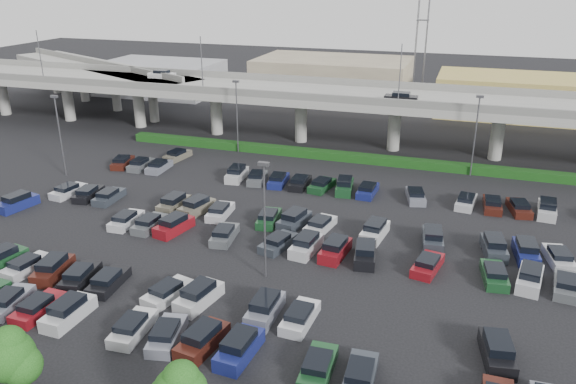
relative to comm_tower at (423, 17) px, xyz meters
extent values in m
plane|color=black|center=(-4.00, -74.00, -15.61)|extent=(280.00, 280.00, 0.00)
cube|color=gray|center=(-4.00, -42.00, -8.36)|extent=(150.00, 13.00, 1.10)
cube|color=slate|center=(-4.00, -48.25, -7.31)|extent=(150.00, 0.50, 1.00)
cube|color=slate|center=(-4.00, -35.75, -7.31)|extent=(150.00, 0.50, 1.00)
cylinder|color=gray|center=(-69.00, -42.00, -12.26)|extent=(1.80, 1.80, 6.70)
cube|color=slate|center=(-69.00, -42.00, -9.11)|extent=(2.60, 9.75, 0.50)
cylinder|color=gray|center=(-55.00, -42.00, -12.26)|extent=(1.80, 1.80, 6.70)
cube|color=slate|center=(-55.00, -42.00, -9.11)|extent=(2.60, 9.75, 0.50)
cylinder|color=gray|center=(-41.00, -42.00, -12.26)|extent=(1.80, 1.80, 6.70)
cube|color=slate|center=(-41.00, -42.00, -9.11)|extent=(2.60, 9.75, 0.50)
cylinder|color=gray|center=(-27.00, -42.00, -12.26)|extent=(1.80, 1.80, 6.70)
cube|color=slate|center=(-27.00, -42.00, -9.11)|extent=(2.60, 9.75, 0.50)
cylinder|color=gray|center=(-13.00, -42.00, -12.26)|extent=(1.80, 1.80, 6.70)
cube|color=slate|center=(-13.00, -42.00, -9.11)|extent=(2.60, 9.75, 0.50)
cylinder|color=gray|center=(1.00, -42.00, -12.26)|extent=(1.80, 1.80, 6.70)
cube|color=slate|center=(1.00, -42.00, -9.11)|extent=(2.60, 9.75, 0.50)
cylinder|color=gray|center=(15.00, -42.00, -12.26)|extent=(1.80, 1.80, 6.70)
cube|color=slate|center=(15.00, -42.00, -9.11)|extent=(2.60, 9.75, 0.50)
cube|color=white|center=(-38.00, -39.00, -7.40)|extent=(4.40, 1.82, 0.82)
cube|color=black|center=(-38.00, -39.00, -6.77)|extent=(2.30, 1.60, 0.50)
cube|color=black|center=(2.00, -45.00, -7.40)|extent=(4.40, 1.82, 0.82)
cube|color=black|center=(2.00, -45.00, -6.77)|extent=(2.30, 1.60, 0.50)
cylinder|color=#515056|center=(-54.00, -48.10, -3.81)|extent=(0.14, 0.14, 8.00)
cylinder|color=#515056|center=(-26.00, -48.10, -3.81)|extent=(0.14, 0.14, 8.00)
cylinder|color=#515056|center=(2.00, -48.10, -3.81)|extent=(0.14, 0.14, 8.00)
cube|color=gray|center=(-56.00, -31.00, -8.36)|extent=(50.93, 30.13, 1.10)
cube|color=slate|center=(-56.00, -31.00, -7.31)|extent=(47.34, 22.43, 1.00)
cylinder|color=gray|center=(-73.22, -22.97, -12.26)|extent=(1.60, 1.60, 6.70)
cylinder|color=gray|center=(-62.34, -28.04, -12.26)|extent=(1.60, 1.60, 6.70)
cylinder|color=gray|center=(-51.47, -33.11, -12.26)|extent=(1.60, 1.60, 6.70)
cylinder|color=gray|center=(-40.59, -38.18, -12.26)|extent=(1.60, 1.60, 6.70)
cube|color=#123C11|center=(-4.00, -49.00, -15.06)|extent=(66.00, 1.60, 1.10)
sphere|color=#194412|center=(-13.00, -100.67, -12.24)|extent=(3.04, 3.04, 3.04)
sphere|color=#194412|center=(-12.29, -100.57, -12.79)|extent=(2.39, 2.39, 2.39)
sphere|color=#194412|center=(-13.60, -100.75, -12.57)|extent=(2.39, 2.39, 2.39)
sphere|color=#194412|center=(-12.96, -100.55, -11.37)|extent=(2.06, 2.06, 2.06)
sphere|color=#194412|center=(-1.96, -100.27, -11.34)|extent=(2.08, 2.08, 2.08)
cube|color=slate|center=(-21.25, -92.50, -15.20)|extent=(2.43, 4.61, 0.82)
cube|color=black|center=(-21.25, -92.70, -14.57)|extent=(1.91, 2.50, 0.50)
cube|color=maroon|center=(-18.50, -92.50, -15.20)|extent=(1.93, 4.44, 0.82)
cube|color=black|center=(-18.50, -92.70, -14.57)|extent=(1.66, 2.34, 0.50)
cube|color=silver|center=(-15.75, -92.50, -15.09)|extent=(1.97, 4.46, 1.05)
cube|color=black|center=(-15.75, -92.50, -14.27)|extent=(1.69, 2.65, 0.65)
cube|color=silver|center=(-10.25, -92.50, -15.20)|extent=(2.08, 4.50, 0.82)
cube|color=black|center=(-10.25, -92.70, -14.57)|extent=(1.74, 2.39, 0.50)
cube|color=slate|center=(-7.50, -92.50, -15.20)|extent=(2.65, 4.67, 0.82)
cube|color=black|center=(-7.50, -92.70, -14.57)|extent=(2.02, 2.57, 0.50)
cube|color=#421911|center=(-4.75, -92.50, -15.09)|extent=(2.48, 4.63, 1.05)
cube|color=black|center=(-4.75, -92.50, -14.27)|extent=(1.99, 2.82, 0.65)
cube|color=navy|center=(-2.00, -92.50, -15.09)|extent=(2.15, 4.53, 1.05)
cube|color=black|center=(-2.00, -92.50, -14.27)|extent=(1.79, 2.71, 0.65)
cube|color=#184522|center=(3.50, -92.50, -15.20)|extent=(1.97, 4.46, 0.82)
cube|color=black|center=(3.50, -92.70, -14.57)|extent=(1.68, 2.35, 0.50)
cube|color=#2F353D|center=(6.25, -92.50, -15.20)|extent=(2.01, 4.47, 0.82)
cube|color=black|center=(6.25, -92.70, -14.57)|extent=(1.70, 2.37, 0.50)
cube|color=#184522|center=(-26.75, -87.50, -15.09)|extent=(2.54, 4.65, 1.05)
cube|color=black|center=(-26.75, -87.50, -14.27)|extent=(2.02, 2.84, 0.65)
cube|color=silver|center=(-24.00, -87.50, -15.20)|extent=(2.36, 4.59, 0.82)
cube|color=black|center=(-24.00, -87.70, -14.57)|extent=(1.88, 2.48, 0.50)
cube|color=#421911|center=(-21.25, -87.50, -15.09)|extent=(2.52, 4.64, 1.05)
cube|color=black|center=(-21.25, -87.50, -14.27)|extent=(2.01, 2.83, 0.65)
cube|color=black|center=(-18.50, -87.50, -15.20)|extent=(2.51, 4.64, 0.82)
cube|color=black|center=(-18.50, -87.70, -14.57)|extent=(1.95, 2.53, 0.50)
cube|color=black|center=(-15.75, -87.50, -15.20)|extent=(2.16, 4.53, 0.82)
cube|color=black|center=(-15.75, -87.70, -14.57)|extent=(1.78, 2.42, 0.50)
cube|color=silver|center=(-10.25, -87.50, -15.20)|extent=(2.79, 4.70, 0.82)
cube|color=black|center=(-10.25, -87.69, -14.57)|extent=(2.09, 2.61, 0.50)
cube|color=silver|center=(-7.50, -87.50, -15.09)|extent=(2.61, 4.66, 1.05)
cube|color=black|center=(-7.50, -87.50, -14.27)|extent=(2.06, 2.85, 0.65)
cube|color=slate|center=(-2.00, -87.50, -15.09)|extent=(1.86, 4.42, 1.05)
cube|color=black|center=(-2.00, -87.50, -14.27)|extent=(1.62, 2.61, 0.65)
cube|color=silver|center=(0.75, -87.50, -15.20)|extent=(2.06, 4.50, 0.82)
cube|color=black|center=(0.75, -87.70, -14.57)|extent=(1.73, 2.39, 0.50)
cube|color=black|center=(14.50, -87.50, -15.09)|extent=(2.51, 4.64, 1.05)
cube|color=black|center=(14.50, -87.50, -14.27)|extent=(2.00, 2.83, 0.65)
cube|color=navy|center=(-35.00, -76.50, -15.09)|extent=(2.64, 4.67, 1.05)
cube|color=black|center=(-35.00, -76.50, -14.27)|extent=(2.08, 2.86, 0.65)
cube|color=silver|center=(-21.25, -76.50, -15.20)|extent=(1.92, 4.44, 0.82)
cube|color=black|center=(-21.25, -76.70, -14.57)|extent=(1.66, 2.34, 0.50)
cube|color=#53565A|center=(-18.50, -76.50, -15.20)|extent=(1.94, 4.45, 0.82)
cube|color=black|center=(-18.50, -76.70, -14.57)|extent=(1.67, 2.34, 0.50)
cube|color=maroon|center=(-15.75, -76.50, -15.09)|extent=(2.70, 4.68, 1.05)
cube|color=black|center=(-15.75, -76.50, -14.27)|extent=(2.11, 2.88, 0.65)
cube|color=#53565A|center=(-10.25, -76.50, -15.20)|extent=(2.33, 4.59, 0.82)
cube|color=black|center=(-10.25, -76.70, -14.57)|extent=(1.86, 2.47, 0.50)
cube|color=#2F353D|center=(-4.75, -76.50, -15.20)|extent=(2.83, 4.71, 0.82)
cube|color=black|center=(-4.75, -76.69, -14.57)|extent=(2.11, 2.62, 0.50)
cube|color=silver|center=(-2.00, -76.50, -15.09)|extent=(2.33, 4.58, 1.05)
cube|color=black|center=(-2.00, -76.50, -14.27)|extent=(1.90, 2.77, 0.65)
cube|color=maroon|center=(0.75, -76.50, -15.09)|extent=(2.29, 4.57, 1.05)
cube|color=black|center=(0.75, -76.50, -14.27)|extent=(1.88, 2.76, 0.65)
cube|color=black|center=(3.50, -76.50, -15.09)|extent=(2.44, 4.62, 1.05)
cube|color=black|center=(3.50, -76.50, -14.27)|extent=(1.96, 2.80, 0.65)
cube|color=maroon|center=(9.00, -76.50, -15.20)|extent=(2.68, 4.68, 0.82)
cube|color=black|center=(9.00, -76.70, -14.57)|extent=(2.04, 2.58, 0.50)
cube|color=#184522|center=(14.50, -76.50, -15.20)|extent=(2.39, 4.60, 0.82)
cube|color=black|center=(14.50, -76.70, -14.57)|extent=(1.89, 2.49, 0.50)
cube|color=silver|center=(17.25, -76.50, -15.09)|extent=(2.51, 4.64, 1.05)
cube|color=black|center=(17.25, -76.50, -14.27)|extent=(2.00, 2.82, 0.65)
cube|color=#53565A|center=(20.00, -76.50, -15.20)|extent=(2.31, 4.58, 0.82)
cube|color=black|center=(20.00, -76.70, -14.57)|extent=(1.85, 2.47, 0.50)
cube|color=silver|center=(-32.25, -71.50, -15.20)|extent=(2.37, 4.60, 0.82)
cube|color=black|center=(-32.25, -71.70, -14.57)|extent=(1.88, 2.49, 0.50)
cube|color=black|center=(-29.50, -71.50, -15.20)|extent=(2.37, 4.60, 0.82)
cube|color=black|center=(-29.50, -71.70, -14.57)|extent=(1.88, 2.49, 0.50)
cube|color=#2F353D|center=(-26.75, -71.50, -15.20)|extent=(1.99, 4.47, 0.82)
cube|color=black|center=(-26.75, -71.70, -14.57)|extent=(1.69, 2.36, 0.50)
cube|color=#6A6453|center=(-18.50, -71.50, -15.09)|extent=(2.14, 4.52, 1.05)
cube|color=black|center=(-18.50, -71.50, -14.27)|extent=(1.79, 2.71, 0.65)
cube|color=#6A6453|center=(-15.75, -71.50, -15.09)|extent=(2.82, 4.71, 1.05)
cube|color=black|center=(-15.75, -71.50, -14.27)|extent=(2.17, 2.91, 0.65)
cube|color=silver|center=(-13.00, -71.50, -15.20)|extent=(2.12, 4.51, 0.82)
cube|color=black|center=(-13.00, -71.70, -14.57)|extent=(1.76, 2.40, 0.50)
cube|color=#184522|center=(-7.50, -71.50, -15.20)|extent=(2.30, 4.58, 0.82)
cube|color=black|center=(-7.50, -71.70, -14.57)|extent=(1.85, 2.46, 0.50)
cube|color=#2F353D|center=(-4.75, -71.50, -15.09)|extent=(2.70, 4.68, 1.05)
cube|color=black|center=(-4.75, -71.50, -14.27)|extent=(2.11, 2.88, 0.65)
cube|color=silver|center=(-2.00, -71.50, -15.20)|extent=(2.58, 4.65, 0.82)
cube|color=black|center=(-2.00, -71.70, -14.57)|extent=(1.99, 2.55, 0.50)
cube|color=white|center=(3.50, -71.50, -15.09)|extent=(2.38, 4.60, 1.05)
cube|color=black|center=(3.50, -71.50, -14.27)|extent=(1.93, 2.79, 0.65)
cube|color=#2F353D|center=(9.00, -71.50, -15.09)|extent=(2.36, 4.59, 1.05)
cube|color=black|center=(9.00, -71.50, -14.27)|extent=(1.92, 2.78, 0.65)
cube|color=#2F353D|center=(14.50, -71.50, -15.09)|extent=(2.52, 4.64, 1.05)
cube|color=black|center=(14.50, -71.50, -14.27)|extent=(2.01, 2.83, 0.65)
cube|color=navy|center=(17.25, -71.50, -15.09)|extent=(2.27, 4.57, 1.05)
cube|color=black|center=(17.25, -71.50, -14.27)|extent=(1.87, 2.75, 0.65)
cube|color=silver|center=(20.00, -71.50, -15.20)|extent=(2.58, 4.66, 0.82)
cube|color=black|center=(20.00, -71.70, -14.57)|extent=(1.99, 2.55, 0.50)
cube|color=#421911|center=(-32.25, -60.50, -15.20)|extent=(2.76, 4.70, 0.82)
cube|color=black|center=(-32.25, -60.69, -14.57)|extent=(2.08, 2.60, 0.50)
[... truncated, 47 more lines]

